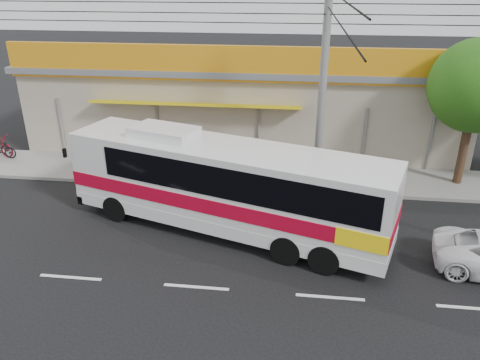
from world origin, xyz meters
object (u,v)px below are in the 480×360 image
object	(u,v)px
coach_bus	(230,183)
tree_near	(480,90)
motorbike_dark	(1,149)
utility_pole	(328,7)

from	to	relation	value
coach_bus	tree_near	bearing A→B (deg)	46.24
tree_near	motorbike_dark	bearing A→B (deg)	179.14
coach_bus	tree_near	size ratio (longest dim) A/B	1.87
motorbike_dark	tree_near	world-z (taller)	tree_near
motorbike_dark	tree_near	bearing A→B (deg)	-91.12
motorbike_dark	coach_bus	bearing A→B (deg)	-114.15
coach_bus	utility_pole	size ratio (longest dim) A/B	0.35
coach_bus	tree_near	world-z (taller)	tree_near
coach_bus	utility_pole	world-z (taller)	utility_pole
motorbike_dark	utility_pole	bearing A→B (deg)	-98.41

